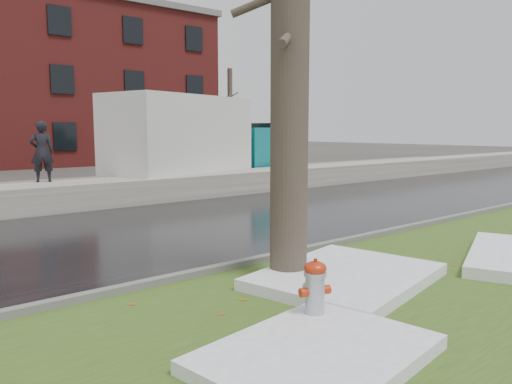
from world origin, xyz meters
TOP-DOWN VIEW (x-y plane):
  - ground at (0.00, 0.00)m, footprint 120.00×120.00m
  - verge at (0.00, -1.25)m, footprint 60.00×4.50m
  - road at (0.00, 4.50)m, footprint 60.00×7.00m
  - parking_lot at (0.00, 13.00)m, footprint 60.00×9.00m
  - curb at (0.00, 1.00)m, footprint 60.00×0.15m
  - snowbank at (0.00, 8.70)m, footprint 60.00×1.60m
  - bg_tree_right at (16.00, 24.00)m, footprint 1.40×1.62m
  - fire_hydrant at (-1.71, -1.42)m, footprint 0.38×0.35m
  - tree at (-0.72, 0.06)m, footprint 1.23×1.43m
  - box_truck at (4.42, 10.27)m, footprint 10.09×4.52m
  - worker at (-1.39, 9.30)m, footprint 0.69×0.53m
  - snow_patch_near at (-0.20, -0.60)m, footprint 2.96×2.50m
  - snow_patch_far at (-2.33, -2.05)m, footprint 2.40×1.89m

SIDE VIEW (x-z plane):
  - ground at x=0.00m, z-range 0.00..0.00m
  - road at x=0.00m, z-range 0.00..0.03m
  - parking_lot at x=0.00m, z-range 0.00..0.03m
  - verge at x=0.00m, z-range 0.00..0.04m
  - curb at x=0.00m, z-range 0.00..0.14m
  - snow_patch_far at x=-2.33m, z-range 0.04..0.18m
  - snow_patch_near at x=-0.20m, z-range 0.04..0.20m
  - snowbank at x=0.00m, z-range 0.00..0.75m
  - fire_hydrant at x=-1.71m, z-range 0.07..0.83m
  - worker at x=-1.39m, z-range 0.75..2.44m
  - box_truck at x=4.42m, z-range 0.10..3.44m
  - bg_tree_right at x=16.00m, z-range 0.08..6.58m
  - tree at x=-0.72m, z-range 0.06..6.84m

